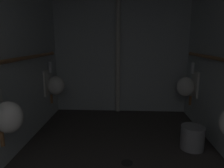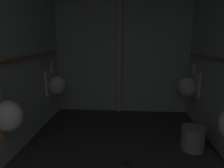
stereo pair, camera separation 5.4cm
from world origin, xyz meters
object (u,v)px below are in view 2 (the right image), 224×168
object	(u,v)px
urinal_left_far	(56,85)
standpipe_back_wall	(119,51)
urinal_left_mid	(7,115)
urinal_right_far	(188,86)
floor_drain	(126,163)
waste_bin	(193,138)

from	to	relation	value
urinal_left_far	standpipe_back_wall	xyz separation A→B (m)	(1.11, 0.48, 0.58)
urinal_left_mid	urinal_right_far	bearing A→B (deg)	33.91
urinal_left_far	floor_drain	size ratio (longest dim) A/B	5.39
urinal_left_mid	waste_bin	xyz separation A→B (m)	(2.15, 0.63, -0.50)
urinal_left_far	urinal_right_far	xyz separation A→B (m)	(2.32, 0.03, 0.00)
urinal_left_mid	floor_drain	distance (m)	1.45
urinal_right_far	floor_drain	size ratio (longest dim) A/B	5.39
urinal_left_mid	standpipe_back_wall	bearing A→B (deg)	61.14
urinal_left_mid	urinal_left_far	distance (m)	1.53
standpipe_back_wall	floor_drain	distance (m)	2.16
urinal_right_far	standpipe_back_wall	size ratio (longest dim) A/B	0.31
urinal_right_far	urinal_left_far	bearing A→B (deg)	-179.33
urinal_left_mid	urinal_right_far	size ratio (longest dim) A/B	1.00
standpipe_back_wall	urinal_left_far	bearing A→B (deg)	-156.65
standpipe_back_wall	floor_drain	world-z (taller)	standpipe_back_wall
urinal_left_far	standpipe_back_wall	bearing A→B (deg)	23.35
waste_bin	standpipe_back_wall	bearing A→B (deg)	126.92
urinal_left_far	urinal_left_mid	bearing A→B (deg)	-90.00
urinal_left_far	waste_bin	bearing A→B (deg)	-22.84
urinal_left_mid	urinal_right_far	distance (m)	2.80
standpipe_back_wall	floor_drain	xyz separation A→B (m)	(0.16, -1.77, -1.23)
urinal_right_far	waste_bin	distance (m)	1.07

